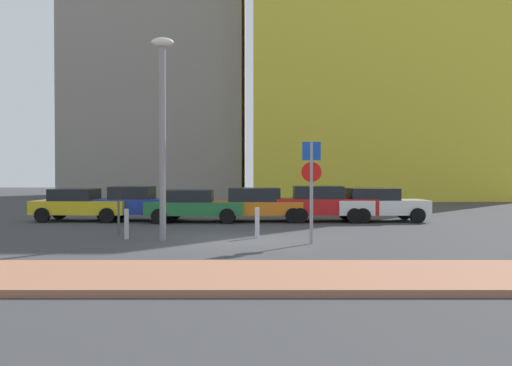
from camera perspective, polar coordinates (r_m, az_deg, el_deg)
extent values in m
plane|color=#38383A|center=(17.71, -1.97, -5.83)|extent=(120.00, 120.00, 0.00)
cube|color=#9E664C|center=(11.27, -3.27, -9.48)|extent=(40.00, 3.23, 0.14)
cube|color=gold|center=(25.58, -17.06, -2.36)|extent=(4.17, 1.99, 0.59)
cube|color=black|center=(25.67, -17.76, -1.13)|extent=(1.91, 1.74, 0.51)
cylinder|color=black|center=(26.01, -13.50, -2.93)|extent=(0.65, 0.25, 0.64)
cylinder|color=black|center=(24.30, -14.71, -3.22)|extent=(0.65, 0.25, 0.64)
cylinder|color=black|center=(26.93, -19.17, -2.82)|extent=(0.65, 0.25, 0.64)
cylinder|color=black|center=(25.29, -20.72, -3.08)|extent=(0.65, 0.25, 0.64)
cube|color=#1E389E|center=(25.10, -11.41, -2.32)|extent=(4.00, 1.82, 0.65)
cube|color=black|center=(25.16, -12.25, -0.96)|extent=(1.83, 1.63, 0.54)
cylinder|color=black|center=(25.70, -8.04, -2.96)|extent=(0.65, 0.24, 0.64)
cylinder|color=black|center=(24.00, -8.73, -3.25)|extent=(0.65, 0.24, 0.64)
cylinder|color=black|center=(26.29, -13.84, -2.89)|extent=(0.65, 0.24, 0.64)
cylinder|color=black|center=(24.63, -14.92, -3.16)|extent=(0.65, 0.24, 0.64)
cube|color=#237238|center=(24.08, -6.00, -2.56)|extent=(4.15, 1.84, 0.56)
cube|color=black|center=(24.08, -6.64, -1.30)|extent=(2.09, 1.66, 0.50)
cylinder|color=black|center=(24.89, -2.60, -3.08)|extent=(0.64, 0.23, 0.64)
cylinder|color=black|center=(23.15, -2.72, -3.40)|extent=(0.64, 0.23, 0.64)
cylinder|color=black|center=(25.13, -9.01, -3.05)|extent=(0.64, 0.23, 0.64)
cylinder|color=black|center=(23.40, -9.61, -3.36)|extent=(0.64, 0.23, 0.64)
cube|color=orange|center=(24.23, 1.00, -2.53)|extent=(4.47, 1.97, 0.56)
cube|color=black|center=(24.18, 0.03, -1.18)|extent=(2.24, 1.75, 0.58)
cylinder|color=black|center=(25.27, 4.31, -3.02)|extent=(0.65, 0.24, 0.64)
cylinder|color=black|center=(23.46, 4.77, -3.34)|extent=(0.65, 0.24, 0.64)
cylinder|color=black|center=(25.13, -2.52, -3.04)|extent=(0.65, 0.24, 0.64)
cylinder|color=black|center=(23.32, -2.58, -3.36)|extent=(0.65, 0.24, 0.64)
cube|color=red|center=(24.43, 7.36, -2.37)|extent=(4.32, 1.85, 0.68)
cube|color=black|center=(24.37, 6.58, -0.94)|extent=(2.13, 1.68, 0.54)
cylinder|color=black|center=(25.53, 10.40, -2.99)|extent=(0.64, 0.23, 0.64)
cylinder|color=black|center=(23.78, 11.09, -3.30)|extent=(0.64, 0.23, 0.64)
cylinder|color=black|center=(25.23, 3.84, -3.02)|extent=(0.64, 0.23, 0.64)
cylinder|color=black|center=(23.45, 4.04, -3.34)|extent=(0.64, 0.23, 0.64)
cube|color=white|center=(24.82, 12.82, -2.40)|extent=(4.00, 1.96, 0.62)
cube|color=black|center=(24.70, 12.02, -1.11)|extent=(2.14, 1.73, 0.50)
cylinder|color=black|center=(26.07, 15.13, -2.93)|extent=(0.65, 0.25, 0.64)
cylinder|color=black|center=(24.39, 16.39, -3.21)|extent=(0.65, 0.25, 0.64)
cylinder|color=black|center=(25.39, 9.37, -3.01)|extent=(0.65, 0.25, 0.64)
cylinder|color=black|center=(23.66, 10.26, -3.31)|extent=(0.65, 0.25, 0.64)
cylinder|color=gray|center=(16.74, 5.92, -0.96)|extent=(0.10, 0.10, 3.07)
cube|color=#1447B7|center=(16.74, 5.93, 3.26)|extent=(0.55, 0.06, 0.55)
cylinder|color=red|center=(16.73, 5.93, 1.11)|extent=(0.60, 0.05, 0.60)
cylinder|color=#4C4C51|center=(19.24, -13.58, -3.46)|extent=(0.08, 0.08, 1.23)
cube|color=black|center=(19.19, -13.59, -1.21)|extent=(0.18, 0.14, 0.28)
cylinder|color=gray|center=(17.66, -9.26, 3.92)|extent=(0.20, 0.20, 6.02)
ellipsoid|color=silver|center=(18.09, -9.29, 13.96)|extent=(0.70, 0.36, 0.30)
cylinder|color=#B7B7BC|center=(18.22, 0.36, -4.08)|extent=(0.14, 0.14, 0.98)
cylinder|color=#B7B7BC|center=(18.34, -12.82, -4.09)|extent=(0.14, 0.14, 0.97)
cube|color=gold|center=(49.49, 11.62, 14.02)|extent=(19.31, 14.76, 26.42)
cube|color=gray|center=(51.17, -9.08, 10.13)|extent=(14.17, 15.04, 20.34)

